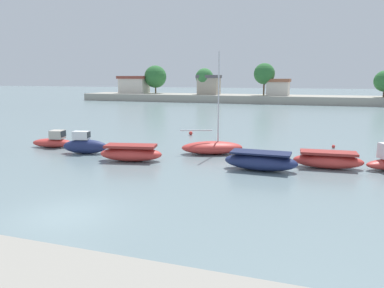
{
  "coord_description": "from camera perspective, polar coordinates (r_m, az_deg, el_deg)",
  "views": [
    {
      "loc": [
        9.49,
        -11.91,
        5.53
      ],
      "look_at": [
        0.76,
        13.93,
        0.65
      ],
      "focal_mm": 34.54,
      "sensor_mm": 36.0,
      "label": 1
    }
  ],
  "objects": [
    {
      "name": "ground_plane",
      "position": [
        16.2,
        -18.96,
        -10.39
      ],
      "size": [
        400.0,
        400.0,
        0.0
      ],
      "primitive_type": "plane",
      "color": "slate"
    },
    {
      "name": "moored_boat_1",
      "position": [
        31.87,
        -20.61,
        0.4
      ],
      "size": [
        3.48,
        1.89,
        1.39
      ],
      "rotation": [
        0.0,
        0.0,
        0.21
      ],
      "color": "#C63833",
      "rests_on": "ground"
    },
    {
      "name": "moored_boat_2",
      "position": [
        28.47,
        -16.23,
        -0.19
      ],
      "size": [
        3.49,
        1.78,
        1.67
      ],
      "rotation": [
        0.0,
        0.0,
        0.22
      ],
      "color": "navy",
      "rests_on": "ground"
    },
    {
      "name": "moored_boat_3",
      "position": [
        25.25,
        -9.42,
        -1.41
      ],
      "size": [
        4.48,
        2.42,
        1.11
      ],
      "rotation": [
        0.0,
        0.0,
        0.21
      ],
      "color": "#C63833",
      "rests_on": "ground"
    },
    {
      "name": "moored_boat_4",
      "position": [
        27.25,
        3.13,
        -0.5
      ],
      "size": [
        4.84,
        3.3,
        7.39
      ],
      "rotation": [
        0.0,
        0.0,
        0.38
      ],
      "color": "#C63833",
      "rests_on": "ground"
    },
    {
      "name": "moored_boat_5",
      "position": [
        22.79,
        10.54,
        -2.64
      ],
      "size": [
        4.46,
        1.76,
        1.14
      ],
      "rotation": [
        0.0,
        0.0,
        -0.02
      ],
      "color": "navy",
      "rests_on": "ground"
    },
    {
      "name": "moored_boat_6",
      "position": [
        24.47,
        20.26,
        -2.35
      ],
      "size": [
        4.28,
        1.78,
        1.05
      ],
      "rotation": [
        0.0,
        0.0,
        0.07
      ],
      "color": "#C63833",
      "rests_on": "ground"
    },
    {
      "name": "mooring_buoy_0",
      "position": [
        31.64,
        21.01,
        -0.35
      ],
      "size": [
        0.27,
        0.27,
        0.27
      ],
      "primitive_type": "sphere",
      "color": "red",
      "rests_on": "ground"
    },
    {
      "name": "mooring_buoy_1",
      "position": [
        36.31,
        -0.2,
        1.69
      ],
      "size": [
        0.37,
        0.37,
        0.37
      ],
      "primitive_type": "sphere",
      "color": "red",
      "rests_on": "ground"
    },
    {
      "name": "distant_shoreline",
      "position": [
        86.13,
        10.92,
        7.81
      ],
      "size": [
        92.37,
        10.39,
        8.8
      ],
      "color": "#9E998C",
      "rests_on": "ground"
    }
  ]
}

